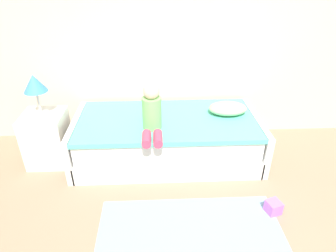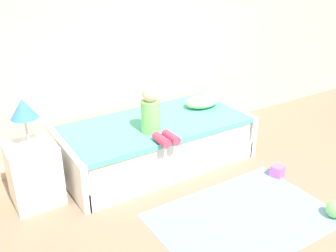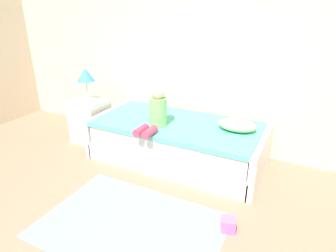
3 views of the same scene
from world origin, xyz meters
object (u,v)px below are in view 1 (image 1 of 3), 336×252
at_px(bed, 167,138).
at_px(toy_block, 273,207).
at_px(nightstand, 47,138).
at_px(table_lamp, 35,85).
at_px(child_figure, 152,112).
at_px(pillow, 228,108).

bearing_deg(bed, toy_block, -45.41).
relative_size(bed, nightstand, 3.52).
distance_m(bed, toy_block, 1.35).
height_order(table_lamp, child_figure, table_lamp).
distance_m(bed, child_figure, 0.54).
relative_size(table_lamp, child_figure, 0.88).
bearing_deg(child_figure, pillow, 20.75).
xyz_separation_m(child_figure, toy_block, (1.11, -0.73, -0.64)).
height_order(nightstand, toy_block, nightstand).
bearing_deg(table_lamp, child_figure, -9.64).
xyz_separation_m(nightstand, toy_block, (2.29, -0.93, -0.24)).
distance_m(child_figure, toy_block, 1.47).
bearing_deg(table_lamp, nightstand, 0.00).
bearing_deg(bed, pillow, 8.09).
xyz_separation_m(pillow, toy_block, (0.24, -1.06, -0.50)).
bearing_deg(nightstand, toy_block, -22.05).
xyz_separation_m(nightstand, pillow, (2.05, 0.13, 0.26)).
height_order(nightstand, child_figure, child_figure).
bearing_deg(pillow, toy_block, -77.28).
bearing_deg(toy_block, pillow, 102.72).
xyz_separation_m(bed, table_lamp, (-1.35, -0.03, 0.69)).
relative_size(table_lamp, pillow, 1.02).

